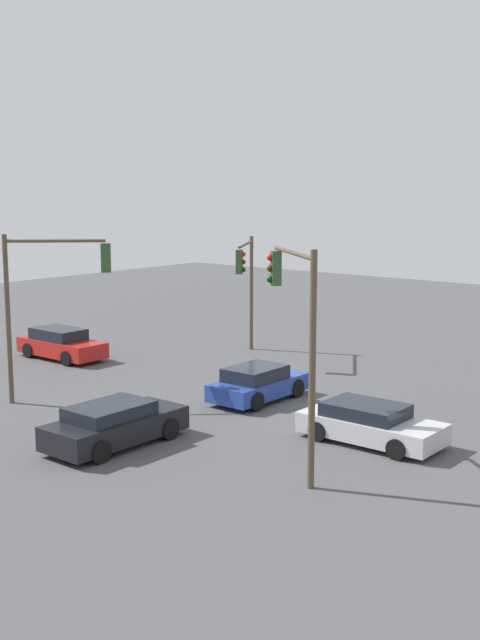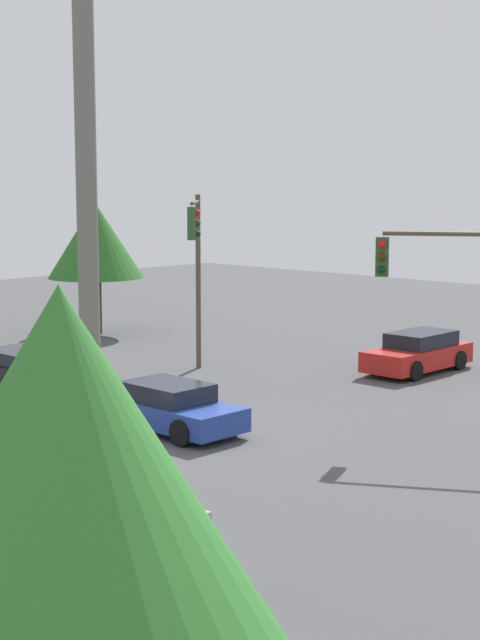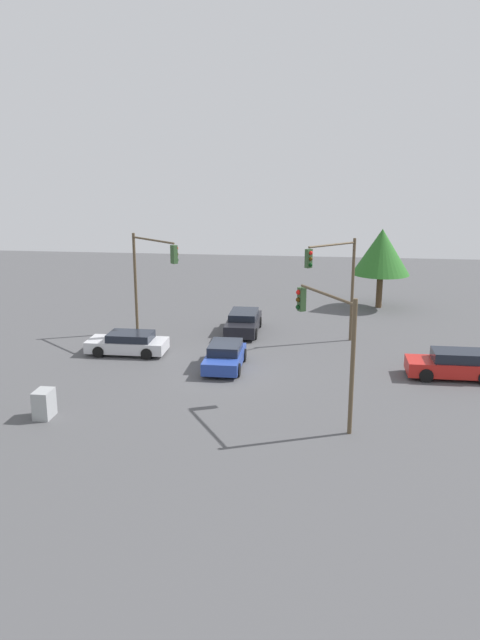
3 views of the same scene
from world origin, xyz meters
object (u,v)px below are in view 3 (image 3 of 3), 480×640
at_px(traffic_signal_aux, 329,330).
at_px(electrical_cabinet, 44,404).
at_px(sedan_blue, 225,356).
at_px(traffic_signal_cross, 336,274).
at_px(sedan_dark, 243,322).
at_px(traffic_signal_main, 150,268).
at_px(sedan_red, 454,365).
at_px(sedan_silver, 128,343).

relative_size(traffic_signal_aux, electrical_cabinet, 4.57).
xyz_separation_m(sedan_blue, traffic_signal_aux, (5.90, 5.27, 3.23)).
relative_size(sedan_blue, traffic_signal_cross, 0.65).
height_order(sedan_blue, sedan_dark, sedan_dark).
xyz_separation_m(traffic_signal_main, traffic_signal_cross, (0.04, 11.05, -0.09)).
relative_size(sedan_blue, traffic_signal_main, 0.64).
distance_m(sedan_red, traffic_signal_cross, 8.62).
height_order(sedan_silver, traffic_signal_aux, traffic_signal_aux).
bearing_deg(sedan_silver, traffic_signal_cross, -74.21).
height_order(sedan_silver, traffic_signal_main, traffic_signal_main).
height_order(sedan_blue, traffic_signal_cross, traffic_signal_cross).
distance_m(sedan_dark, traffic_signal_main, 6.83).
height_order(sedan_silver, sedan_dark, sedan_dark).
bearing_deg(sedan_dark, electrical_cabinet, 64.73).
relative_size(traffic_signal_main, traffic_signal_cross, 1.02).
distance_m(traffic_signal_aux, electrical_cabinet, 12.48).
relative_size(sedan_silver, sedan_dark, 0.97).
xyz_separation_m(sedan_red, sedan_blue, (-0.08, -11.69, -0.05)).
height_order(sedan_blue, traffic_signal_aux, traffic_signal_aux).
height_order(sedan_dark, traffic_signal_cross, traffic_signal_cross).
bearing_deg(traffic_signal_cross, sedan_red, 95.98).
bearing_deg(sedan_silver, traffic_signal_aux, -124.65).
xyz_separation_m(sedan_silver, traffic_signal_cross, (-3.28, 11.58, 3.66)).
bearing_deg(traffic_signal_main, sedan_silver, -59.50).
relative_size(sedan_red, traffic_signal_main, 0.72).
height_order(sedan_red, sedan_silver, sedan_red).
distance_m(sedan_dark, electrical_cabinet, 15.97).
bearing_deg(traffic_signal_aux, electrical_cabinet, 66.28).
height_order(sedan_dark, traffic_signal_aux, traffic_signal_aux).
distance_m(sedan_red, traffic_signal_main, 18.12).
height_order(traffic_signal_cross, electrical_cabinet, traffic_signal_cross).
distance_m(sedan_silver, sedan_dark, 7.93).
xyz_separation_m(sedan_red, traffic_signal_aux, (5.82, -6.43, 3.18)).
distance_m(sedan_silver, traffic_signal_cross, 12.58).
xyz_separation_m(sedan_dark, traffic_signal_main, (1.90, -5.42, 3.69)).
bearing_deg(traffic_signal_cross, traffic_signal_aux, 44.23).
bearing_deg(sedan_silver, sedan_red, -96.03).
bearing_deg(traffic_signal_main, electrical_cabinet, -56.61).
relative_size(sedan_red, traffic_signal_aux, 0.82).
height_order(traffic_signal_cross, traffic_signal_aux, traffic_signal_cross).
bearing_deg(sedan_blue, traffic_signal_cross, -138.81).
height_order(sedan_red, electrical_cabinet, sedan_red).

